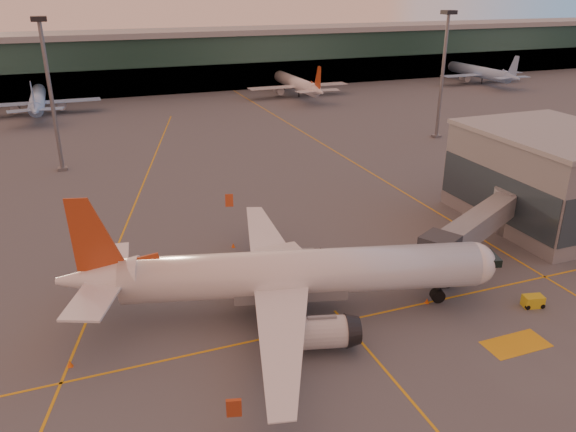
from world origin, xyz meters
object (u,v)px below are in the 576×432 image
object	(u,v)px
pushback_tug	(460,244)
catering_truck	(277,263)
main_airplane	(288,275)
gpu_cart	(533,301)

from	to	relation	value
pushback_tug	catering_truck	bearing A→B (deg)	174.84
main_airplane	gpu_cart	xyz separation A→B (m)	(23.59, -7.85, -3.60)
catering_truck	pushback_tug	xyz separation A→B (m)	(23.74, -0.51, -1.48)
gpu_cart	pushback_tug	distance (m)	13.67
catering_truck	gpu_cart	distance (m)	26.53
main_airplane	gpu_cart	distance (m)	25.13
main_airplane	catering_truck	bearing A→B (deg)	94.17
catering_truck	pushback_tug	distance (m)	23.79
pushback_tug	gpu_cart	bearing A→B (deg)	-99.51
pushback_tug	main_airplane	bearing A→B (deg)	-170.95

